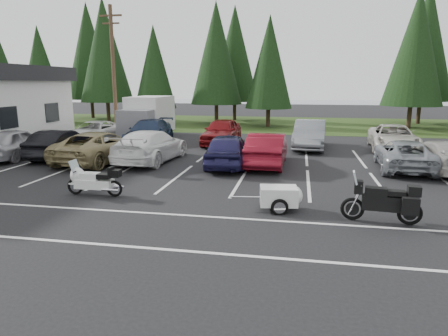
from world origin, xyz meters
TOP-DOWN VIEW (x-y plane):
  - ground at (0.00, 0.00)m, footprint 120.00×120.00m
  - grass_strip at (0.00, 24.00)m, footprint 80.00×16.00m
  - lake_water at (4.00, 55.00)m, footprint 70.00×50.00m
  - utility_pole at (-10.00, 12.00)m, footprint 1.60×0.26m
  - box_truck at (-8.00, 12.50)m, footprint 2.40×5.60m
  - stall_markings at (0.00, 2.00)m, footprint 32.00×16.00m
  - conifer_1 at (-22.00, 21.20)m, footprint 3.96×3.96m
  - conifer_2 at (-16.00, 22.80)m, footprint 5.10×5.10m
  - conifer_3 at (-10.50, 21.40)m, footprint 3.87×3.87m
  - conifer_4 at (-5.00, 22.90)m, footprint 4.80×4.80m
  - conifer_5 at (0.00, 21.60)m, footprint 4.14×4.14m
  - conifer_6 at (12.00, 22.10)m, footprint 4.93×4.93m
  - conifer_back_a at (-20.00, 27.00)m, footprint 5.28×5.28m
  - conifer_back_b at (-4.00, 27.50)m, footprint 4.97×4.97m
  - conifer_back_c at (14.00, 26.80)m, footprint 5.50×5.50m
  - car_near_0 at (-11.80, 3.79)m, footprint 2.16×4.77m
  - car_near_1 at (-9.54, 4.31)m, footprint 1.89×4.63m
  - car_near_2 at (-7.00, 3.71)m, footprint 3.03×5.72m
  - car_near_3 at (-4.48, 4.23)m, footprint 2.62×5.63m
  - car_near_4 at (-0.51, 3.81)m, footprint 2.14×4.75m
  - car_near_5 at (1.31, 4.32)m, footprint 1.73×4.80m
  - car_near_6 at (7.51, 4.56)m, footprint 2.61×5.04m
  - car_near_7 at (8.92, 4.39)m, footprint 2.37×4.99m
  - car_far_0 at (-10.64, 9.97)m, footprint 2.33×4.97m
  - car_far_1 at (-6.65, 9.54)m, footprint 2.53×5.54m
  - car_far_2 at (-2.08, 10.43)m, footprint 2.14×4.93m
  - car_far_3 at (3.41, 9.90)m, footprint 2.10×5.19m
  - car_far_4 at (8.17, 9.98)m, footprint 2.87×5.54m
  - touring_motorcycle at (-4.22, -2.00)m, footprint 2.29×0.72m
  - cargo_trailer at (2.21, -2.48)m, footprint 1.76×1.14m
  - adventure_motorcycle at (5.10, -3.07)m, footprint 2.48×1.07m

SIDE VIEW (x-z plane):
  - ground at x=0.00m, z-range 0.00..0.00m
  - lake_water at x=4.00m, z-range -0.01..0.01m
  - stall_markings at x=0.00m, z-range 0.00..0.01m
  - grass_strip at x=0.00m, z-range 0.00..0.01m
  - cargo_trailer at x=2.21m, z-range 0.00..0.76m
  - touring_motorcycle at x=-4.22m, z-range 0.00..1.27m
  - car_near_6 at x=7.51m, z-range 0.00..1.36m
  - car_far_0 at x=-10.64m, z-range 0.00..1.38m
  - car_near_7 at x=8.92m, z-range 0.00..1.40m
  - adventure_motorcycle at x=5.10m, z-range 0.00..1.47m
  - car_near_1 at x=-9.54m, z-range 0.00..1.49m
  - car_far_4 at x=8.17m, z-range 0.00..1.49m
  - car_near_2 at x=-7.00m, z-range 0.00..1.53m
  - car_far_1 at x=-6.65m, z-range 0.00..1.57m
  - car_near_5 at x=1.31m, z-range 0.00..1.57m
  - car_near_4 at x=-0.51m, z-range 0.00..1.58m
  - car_near_0 at x=-11.80m, z-range 0.00..1.59m
  - car_near_3 at x=-4.48m, z-range 0.00..1.59m
  - car_far_2 at x=-2.08m, z-range 0.00..1.65m
  - car_far_3 at x=3.41m, z-range 0.00..1.68m
  - box_truck at x=-8.00m, z-range 0.00..2.90m
  - utility_pole at x=-10.00m, z-range 0.20..9.20m
  - conifer_3 at x=-10.50m, z-range 0.76..9.78m
  - conifer_1 at x=-22.00m, z-range 0.78..10.00m
  - conifer_5 at x=0.00m, z-range 0.81..10.45m
  - conifer_4 at x=-5.00m, z-range 0.95..12.12m
  - conifer_6 at x=12.00m, z-range 0.97..12.45m
  - conifer_back_b at x=-4.00m, z-range 0.98..12.56m
  - conifer_2 at x=-16.00m, z-range 1.01..12.90m
  - conifer_back_a at x=-20.00m, z-range 1.04..13.34m
  - conifer_back_c at x=14.00m, z-range 1.09..13.90m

